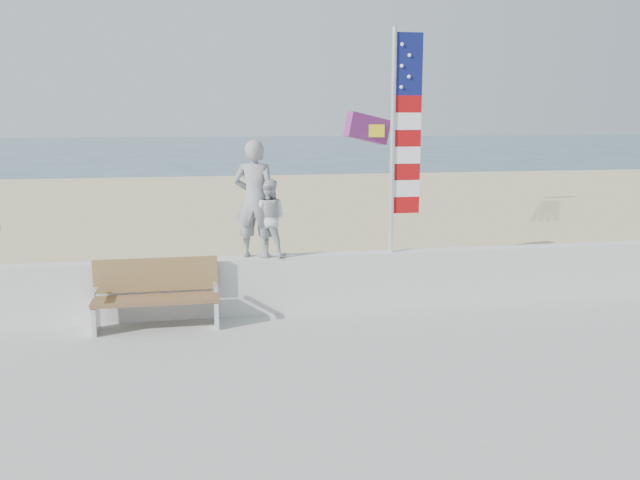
# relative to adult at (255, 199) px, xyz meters

# --- Properties ---
(ground) EXTENTS (220.00, 220.00, 0.00)m
(ground) POSITION_rel_adult_xyz_m (0.78, -2.00, -1.99)
(ground) COLOR #325065
(ground) RESTS_ON ground
(sand) EXTENTS (90.00, 40.00, 0.08)m
(sand) POSITION_rel_adult_xyz_m (0.78, 7.00, -1.95)
(sand) COLOR #CDBD89
(sand) RESTS_ON ground
(seawall) EXTENTS (30.00, 0.35, 0.90)m
(seawall) POSITION_rel_adult_xyz_m (0.78, 0.00, -1.36)
(seawall) COLOR silver
(seawall) RESTS_ON boardwalk
(adult) EXTENTS (0.76, 0.62, 1.81)m
(adult) POSITION_rel_adult_xyz_m (0.00, 0.00, 0.00)
(adult) COLOR gray
(adult) RESTS_ON seawall
(child) EXTENTS (0.70, 0.62, 1.22)m
(child) POSITION_rel_adult_xyz_m (0.20, 0.00, -0.30)
(child) COLOR silver
(child) RESTS_ON seawall
(bench) EXTENTS (1.80, 0.57, 1.00)m
(bench) POSITION_rel_adult_xyz_m (-1.50, -0.45, -1.30)
(bench) COLOR brown
(bench) RESTS_ON boardwalk
(flag) EXTENTS (0.50, 0.08, 3.50)m
(flag) POSITION_rel_adult_xyz_m (2.31, -0.00, 1.01)
(flag) COLOR white
(flag) RESTS_ON seawall
(parafoil_kite) EXTENTS (1.01, 0.50, 0.68)m
(parafoil_kite) POSITION_rel_adult_xyz_m (2.61, 3.07, 1.01)
(parafoil_kite) COLOR red
(parafoil_kite) RESTS_ON ground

